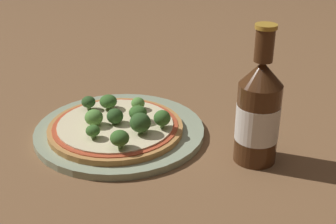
# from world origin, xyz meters

# --- Properties ---
(ground_plane) EXTENTS (3.00, 3.00, 0.00)m
(ground_plane) POSITION_xyz_m (0.00, 0.00, 0.00)
(ground_plane) COLOR brown
(plate) EXTENTS (0.29, 0.29, 0.01)m
(plate) POSITION_xyz_m (0.01, 0.01, 0.01)
(plate) COLOR #93A384
(plate) RESTS_ON ground_plane
(pizza) EXTENTS (0.23, 0.23, 0.01)m
(pizza) POSITION_xyz_m (-0.00, -0.00, 0.02)
(pizza) COLOR #B77F42
(pizza) RESTS_ON plate
(broccoli_floret_0) EXTENTS (0.03, 0.03, 0.03)m
(broccoli_floret_0) POSITION_xyz_m (-0.01, 0.06, 0.04)
(broccoli_floret_0) COLOR #6B8E51
(broccoli_floret_0) RESTS_ON pizza
(broccoli_floret_1) EXTENTS (0.03, 0.03, 0.03)m
(broccoli_floret_1) POSITION_xyz_m (-0.03, 0.00, 0.04)
(broccoli_floret_1) COLOR #6B8E51
(broccoli_floret_1) RESTS_ON pizza
(broccoli_floret_2) EXTENTS (0.03, 0.03, 0.03)m
(broccoli_floret_2) POSITION_xyz_m (0.00, -0.08, 0.04)
(broccoli_floret_2) COLOR #6B8E51
(broccoli_floret_2) RESTS_ON pizza
(broccoli_floret_3) EXTENTS (0.03, 0.03, 0.03)m
(broccoli_floret_3) POSITION_xyz_m (0.04, -0.04, 0.05)
(broccoli_floret_3) COLOR #6B8E51
(broccoli_floret_3) RESTS_ON pizza
(broccoli_floret_4) EXTENTS (0.03, 0.03, 0.03)m
(broccoli_floret_4) POSITION_xyz_m (0.07, -0.03, 0.04)
(broccoli_floret_4) COLOR #6B8E51
(broccoli_floret_4) RESTS_ON pizza
(broccoli_floret_5) EXTENTS (0.02, 0.02, 0.02)m
(broccoli_floret_5) POSITION_xyz_m (-0.04, -0.04, 0.04)
(broccoli_floret_5) COLOR #6B8E51
(broccoli_floret_5) RESTS_ON pizza
(broccoli_floret_6) EXTENTS (0.02, 0.02, 0.02)m
(broccoli_floret_6) POSITION_xyz_m (0.04, 0.05, 0.04)
(broccoli_floret_6) COLOR #6B8E51
(broccoli_floret_6) RESTS_ON pizza
(broccoli_floret_7) EXTENTS (0.03, 0.03, 0.03)m
(broccoli_floret_7) POSITION_xyz_m (-0.00, 0.00, 0.04)
(broccoli_floret_7) COLOR #6B8E51
(broccoli_floret_7) RESTS_ON pizza
(broccoli_floret_8) EXTENTS (0.03, 0.03, 0.03)m
(broccoli_floret_8) POSITION_xyz_m (0.04, 0.00, 0.04)
(broccoli_floret_8) COLOR #6B8E51
(broccoli_floret_8) RESTS_ON pizza
(broccoli_floret_9) EXTENTS (0.02, 0.02, 0.02)m
(broccoli_floret_9) POSITION_xyz_m (-0.04, 0.06, 0.04)
(broccoli_floret_9) COLOR #6B8E51
(broccoli_floret_9) RESTS_ON pizza
(beer_bottle) EXTENTS (0.07, 0.07, 0.21)m
(beer_bottle) POSITION_xyz_m (0.20, -0.11, 0.08)
(beer_bottle) COLOR #472814
(beer_bottle) RESTS_ON ground_plane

